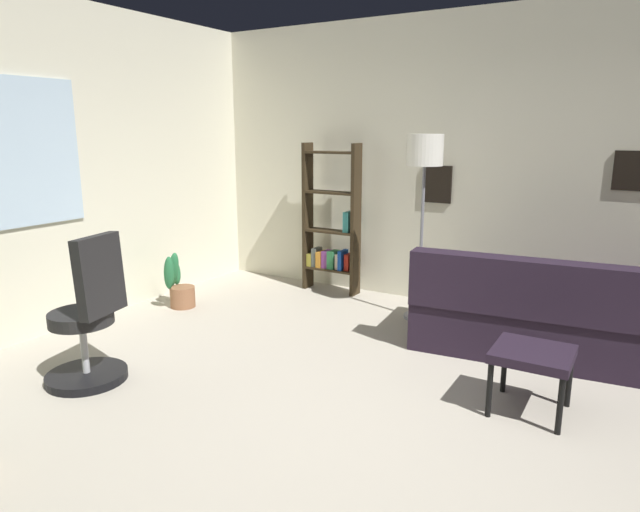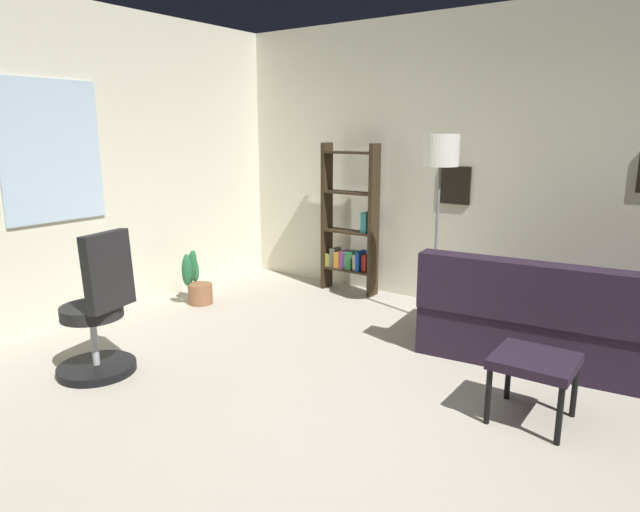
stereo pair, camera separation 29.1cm
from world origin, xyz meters
name	(u,v)px [view 1 (the left image)]	position (x,y,z in m)	size (l,w,h in m)	color
ground_plane	(367,450)	(0.00, 0.00, -0.05)	(5.60, 6.38, 0.10)	#ABA393
wall_back_with_windows	(8,170)	(-0.02, 3.24, 1.44)	(5.60, 0.12, 2.86)	beige
wall_right_with_frames	(502,165)	(2.85, 0.00, 1.43)	(0.12, 6.38, 2.86)	beige
couch	(562,317)	(2.04, -0.74, 0.28)	(1.71, 2.10, 0.83)	black
footstool	(532,358)	(0.85, -0.72, 0.36)	(0.46, 0.47, 0.42)	black
office_chair	(89,326)	(-0.28, 2.03, 0.42)	(0.56, 0.56, 1.07)	black
bookshelf	(332,229)	(2.58, 1.70, 0.70)	(0.18, 0.64, 1.62)	black
floor_lamp	(424,166)	(2.20, 0.54, 1.44)	(0.33, 0.33, 1.72)	slate
potted_plant	(178,286)	(1.29, 2.74, 0.22)	(0.35, 0.33, 0.58)	brown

